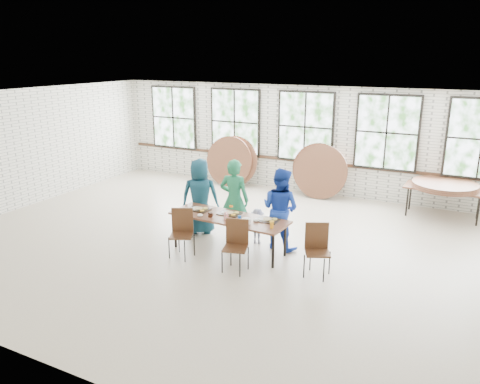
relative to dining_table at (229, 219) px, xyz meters
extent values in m
plane|color=#C2B59A|center=(-0.10, 0.29, -0.69)|extent=(12.00, 12.00, 0.00)
plane|color=white|center=(-0.10, 0.29, 2.31)|extent=(12.00, 12.00, 0.00)
plane|color=silver|center=(-0.10, 4.79, 0.81)|extent=(12.00, 0.00, 12.00)
plane|color=silver|center=(-0.10, -4.21, 0.81)|extent=(12.00, 0.00, 12.00)
plane|color=silver|center=(-6.10, 0.29, 0.81)|extent=(0.00, 9.00, 9.00)
cube|color=#422819|center=(-0.10, 4.76, 0.21)|extent=(11.80, 0.05, 0.08)
cube|color=black|center=(-4.50, 4.73, 1.19)|extent=(1.62, 0.05, 1.97)
cube|color=white|center=(-4.50, 4.70, 1.19)|extent=(1.50, 0.01, 1.85)
cube|color=black|center=(-2.30, 4.73, 1.19)|extent=(1.62, 0.05, 1.97)
cube|color=white|center=(-2.30, 4.70, 1.19)|extent=(1.50, 0.01, 1.85)
cube|color=black|center=(-0.10, 4.73, 1.19)|extent=(1.62, 0.05, 1.97)
cube|color=white|center=(-0.10, 4.70, 1.19)|extent=(1.50, 0.01, 1.85)
cube|color=black|center=(2.10, 4.73, 1.19)|extent=(1.62, 0.05, 1.97)
cube|color=white|center=(2.10, 4.70, 1.19)|extent=(1.50, 0.01, 1.85)
cube|color=brown|center=(0.00, 0.00, 0.03)|extent=(2.45, 0.95, 0.04)
cylinder|color=black|center=(-1.08, -0.30, -0.34)|extent=(0.05, 0.05, 0.70)
cylinder|color=black|center=(-1.08, 0.30, -0.34)|extent=(0.05, 0.05, 0.70)
cylinder|color=black|center=(1.08, -0.30, -0.34)|extent=(0.05, 0.05, 0.70)
cylinder|color=black|center=(1.08, 0.30, -0.34)|extent=(0.05, 0.05, 0.70)
cube|color=#4B2C19|center=(-0.69, -0.66, -0.24)|extent=(0.55, 0.54, 0.03)
cube|color=#4B2C19|center=(-0.77, -0.48, 0.01)|extent=(0.39, 0.20, 0.50)
cylinder|color=black|center=(-0.87, -0.83, -0.47)|extent=(0.02, 0.02, 0.44)
cylinder|color=black|center=(-0.87, -0.49, -0.47)|extent=(0.02, 0.02, 0.44)
cylinder|color=black|center=(-0.51, -0.83, -0.47)|extent=(0.02, 0.02, 0.44)
cylinder|color=black|center=(-0.51, -0.49, -0.47)|extent=(0.02, 0.02, 0.44)
cube|color=#4B2C19|center=(0.52, -0.74, -0.24)|extent=(0.51, 0.50, 0.03)
cube|color=#4B2C19|center=(0.47, -0.55, 0.01)|extent=(0.41, 0.14, 0.50)
cylinder|color=black|center=(0.34, -0.91, -0.47)|extent=(0.02, 0.02, 0.44)
cylinder|color=black|center=(0.34, -0.57, -0.47)|extent=(0.02, 0.02, 0.44)
cylinder|color=black|center=(0.70, -0.91, -0.47)|extent=(0.02, 0.02, 0.44)
cylinder|color=black|center=(0.70, -0.57, -0.47)|extent=(0.02, 0.02, 0.44)
cube|color=#4B2C19|center=(1.91, -0.26, -0.24)|extent=(0.55, 0.54, 0.03)
cube|color=#4B2C19|center=(1.83, -0.09, 0.01)|extent=(0.39, 0.21, 0.50)
cylinder|color=black|center=(1.73, -0.43, -0.47)|extent=(0.02, 0.02, 0.44)
cylinder|color=black|center=(1.73, -0.09, -0.47)|extent=(0.02, 0.02, 0.44)
cylinder|color=black|center=(2.09, -0.43, -0.47)|extent=(0.02, 0.02, 0.44)
cylinder|color=black|center=(2.09, -0.09, -0.47)|extent=(0.02, 0.02, 0.44)
imported|color=#164454|center=(-1.06, 0.65, 0.15)|extent=(0.96, 0.82, 1.67)
imported|color=#217B50|center=(-0.22, 0.65, 0.18)|extent=(0.68, 0.48, 1.75)
imported|color=#13123B|center=(0.32, 0.65, -0.31)|extent=(0.53, 0.37, 0.76)
imported|color=#1738A7|center=(0.82, 0.65, 0.15)|extent=(0.92, 0.78, 1.67)
cube|color=brown|center=(3.64, 4.14, 0.03)|extent=(1.83, 0.84, 0.04)
cylinder|color=black|center=(2.86, 3.87, -0.34)|extent=(0.04, 0.04, 0.70)
cylinder|color=black|center=(2.86, 4.42, -0.34)|extent=(0.04, 0.04, 0.70)
cylinder|color=black|center=(4.42, 3.87, -0.34)|extent=(0.04, 0.04, 0.70)
cylinder|color=black|center=(4.42, 4.42, -0.34)|extent=(0.04, 0.04, 0.70)
cube|color=black|center=(-0.75, 0.09, 0.06)|extent=(0.44, 0.33, 0.02)
cube|color=black|center=(-0.06, 0.15, 0.06)|extent=(0.44, 0.33, 0.02)
cube|color=black|center=(0.77, 0.14, 0.06)|extent=(0.44, 0.33, 0.02)
cylinder|color=black|center=(-0.32, -0.18, 0.10)|extent=(0.09, 0.09, 0.09)
cube|color=red|center=(0.04, -0.18, 0.11)|extent=(0.07, 0.07, 0.11)
cylinder|color=blue|center=(0.29, -0.11, 0.10)|extent=(0.07, 0.07, 0.10)
cylinder|color=orange|center=(1.00, -0.20, 0.11)|extent=(0.07, 0.07, 0.11)
cylinder|color=white|center=(0.48, -0.20, 0.10)|extent=(0.17, 0.17, 0.10)
ellipsoid|color=white|center=(-0.52, -0.24, 0.08)|extent=(0.11, 0.11, 0.05)
ellipsoid|color=white|center=(0.19, -0.28, 0.08)|extent=(0.11, 0.11, 0.05)
ellipsoid|color=white|center=(0.60, -0.01, 0.08)|extent=(0.11, 0.11, 0.05)
cylinder|color=brown|center=(3.64, 4.14, 0.07)|extent=(1.50, 1.50, 0.04)
cylinder|color=brown|center=(3.64, 4.14, 0.12)|extent=(1.50, 1.50, 0.04)
cylinder|color=brown|center=(3.64, 4.14, 0.16)|extent=(1.50, 1.50, 0.04)
cylinder|color=brown|center=(-2.20, 4.47, 0.05)|extent=(1.50, 0.32, 1.48)
cylinder|color=brown|center=(-2.33, 4.37, 0.05)|extent=(1.50, 0.31, 1.48)
cylinder|color=brown|center=(0.41, 4.47, 0.05)|extent=(1.50, 0.21, 1.50)
cylinder|color=brown|center=(0.50, 4.37, 0.05)|extent=(1.50, 0.38, 1.47)
camera|label=1|loc=(4.11, -7.66, 3.12)|focal=35.00mm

